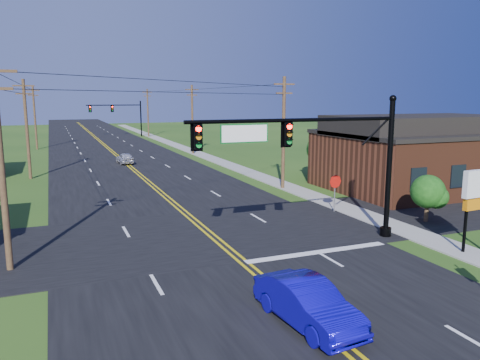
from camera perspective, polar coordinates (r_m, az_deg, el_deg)
name	(u,v)px	position (r m, az deg, el deg)	size (l,w,h in m)	color
ground	(325,337)	(15.55, 10.30, -18.31)	(260.00, 260.00, 0.00)	#1F4313
road_main	(115,155)	(62.38, -14.96, 2.91)	(16.00, 220.00, 0.04)	black
road_cross	(206,234)	(25.72, -4.16, -6.56)	(70.00, 10.00, 0.04)	black
sidewalk	(218,161)	(55.03, -2.71, 2.35)	(2.00, 160.00, 0.08)	gray
signal_mast_main	(316,152)	(22.95, 9.21, 3.39)	(11.30, 0.60, 7.48)	black
signal_mast_far	(118,113)	(92.31, -14.70, 7.92)	(10.98, 0.60, 7.48)	black
brick_building	(418,160)	(40.62, 20.85, 2.29)	(14.20, 11.20, 4.70)	#502717
utility_pole_left_a	(1,162)	(21.74, -27.14, 1.99)	(1.80, 0.28, 9.00)	#3C251B
utility_pole_left_b	(27,127)	(46.61, -24.56, 5.87)	(1.80, 0.28, 9.00)	#3C251B
utility_pole_left_c	(35,116)	(73.57, -23.73, 7.11)	(1.80, 0.28, 9.00)	#3C251B
utility_pole_right_a	(284,131)	(37.78, 5.33, 5.97)	(1.80, 0.28, 9.00)	#3C251B
utility_pole_right_b	(192,118)	(62.01, -5.83, 7.51)	(1.80, 0.28, 9.00)	#3C251B
utility_pole_right_c	(148,112)	(91.19, -11.16, 8.15)	(1.80, 0.28, 9.00)	#3C251B
tree_right_back	(323,149)	(44.50, 10.04, 3.72)	(3.00, 3.00, 4.10)	#3C251B
shrub_corner	(428,192)	(29.84, 21.92, -1.34)	(2.00, 2.00, 2.86)	#3C251B
blue_car	(307,304)	(15.84, 8.22, -14.73)	(1.55, 4.45, 1.47)	#1008B1
distant_car	(125,158)	(54.18, -13.86, 2.57)	(1.46, 3.62, 1.23)	silver
stop_sign	(335,185)	(30.74, 11.52, -0.64)	(0.88, 0.13, 2.46)	slate
pylon_sign	(478,192)	(24.82, 27.04, -1.34)	(1.97, 0.44, 4.01)	black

